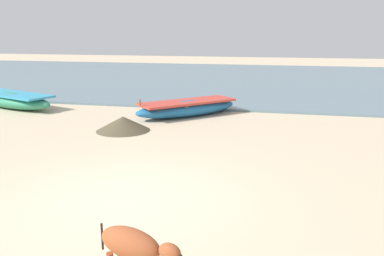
% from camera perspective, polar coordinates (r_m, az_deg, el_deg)
% --- Properties ---
extents(ground, '(80.00, 80.00, 0.00)m').
position_cam_1_polar(ground, '(6.93, -9.66, -10.30)').
color(ground, beige).
extents(sea_water, '(60.00, 20.00, 0.08)m').
position_cam_1_polar(sea_water, '(24.34, 6.93, 6.95)').
color(sea_water, slate).
rests_on(sea_water, ground).
extents(fishing_boat_1, '(4.42, 2.54, 0.76)m').
position_cam_1_polar(fishing_boat_1, '(16.49, -24.27, 3.68)').
color(fishing_boat_1, '#338C66').
rests_on(fishing_boat_1, ground).
extents(fishing_boat_3, '(3.42, 3.42, 0.72)m').
position_cam_1_polar(fishing_boat_3, '(13.53, -0.69, 2.89)').
color(fishing_boat_3, '#1E669E').
rests_on(fishing_boat_3, ground).
extents(calf_near_rust, '(1.07, 0.56, 0.71)m').
position_cam_1_polar(calf_near_rust, '(4.58, -8.34, -16.29)').
color(calf_near_rust, '#9E4C28').
rests_on(calf_near_rust, ground).
extents(debris_pile_0, '(1.95, 1.95, 0.42)m').
position_cam_1_polar(debris_pile_0, '(11.69, -9.73, 0.62)').
color(debris_pile_0, brown).
rests_on(debris_pile_0, ground).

